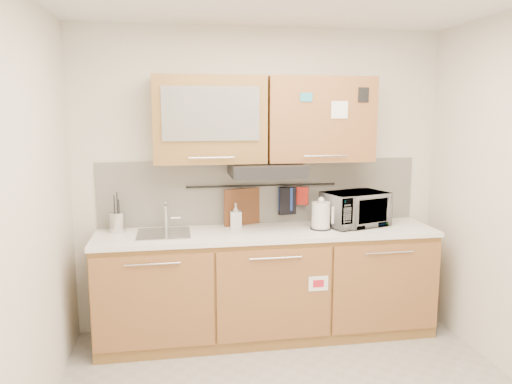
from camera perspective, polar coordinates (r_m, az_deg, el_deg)
name	(u,v)px	position (r m, az deg, el deg)	size (l,w,h in m)	color
wall_back	(261,180)	(4.38, 0.59, 1.36)	(3.20, 3.20, 0.00)	silver
wall_left	(15,225)	(2.95, -25.79, -3.41)	(3.00, 3.00, 0.00)	silver
base_cabinet	(267,290)	(4.30, 1.31, -11.09)	(2.80, 0.64, 0.88)	olive
countertop	(268,233)	(4.15, 1.34, -4.69)	(2.82, 0.62, 0.04)	white
backsplash	(261,192)	(4.38, 0.62, 0.04)	(2.80, 0.02, 0.56)	silver
upper_cabinets	(264,120)	(4.16, 0.97, 8.28)	(1.82, 0.37, 0.70)	olive
range_hood	(266,170)	(4.12, 1.21, 2.54)	(0.60, 0.46, 0.10)	black
sink	(164,234)	(4.10, -10.49, -4.70)	(0.42, 0.40, 0.26)	silver
utensil_rail	(262,186)	(4.34, 0.71, 0.75)	(0.02, 0.02, 1.30)	black
utensil_crock	(118,222)	(4.24, -15.53, -3.31)	(0.15, 0.15, 0.33)	silver
kettle	(321,216)	(4.21, 7.44, -2.77)	(0.21, 0.19, 0.27)	silver
toaster	(355,216)	(4.33, 11.26, -2.75)	(0.27, 0.21, 0.18)	black
microwave	(355,209)	(4.39, 11.24, -1.91)	(0.53, 0.36, 0.29)	#999999
soap_bottle	(236,215)	(4.25, -2.33, -2.67)	(0.09, 0.10, 0.21)	#999999
cutting_board	(242,212)	(4.33, -1.60, -2.29)	(0.33, 0.02, 0.41)	brown
oven_mitt	(285,199)	(4.38, 3.38, -0.80)	(0.12, 0.03, 0.21)	navy
dark_pouch	(287,201)	(4.39, 3.60, -1.02)	(0.15, 0.04, 0.24)	black
pot_holder	(301,196)	(4.41, 5.17, -0.44)	(0.13, 0.02, 0.16)	#AD2017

